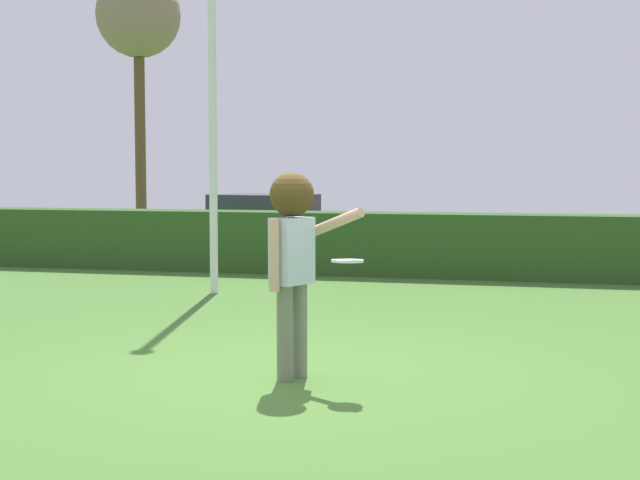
{
  "coord_description": "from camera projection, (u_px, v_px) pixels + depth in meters",
  "views": [
    {
      "loc": [
        2.23,
        -7.75,
        1.84
      ],
      "look_at": [
        0.05,
        0.93,
        1.15
      ],
      "focal_mm": 51.85,
      "sensor_mm": 36.0,
      "label": 1
    }
  ],
  "objects": [
    {
      "name": "ground_plane",
      "position": [
        289.0,
        377.0,
        8.18
      ],
      "size": [
        60.0,
        60.0,
        0.0
      ],
      "primitive_type": "plane",
      "color": "#46732E"
    },
    {
      "name": "birch_tree",
      "position": [
        138.0,
        19.0,
        26.95
      ],
      "size": [
        2.47,
        2.47,
        7.55
      ],
      "color": "brown",
      "rests_on": "ground"
    },
    {
      "name": "frisbee",
      "position": [
        347.0,
        261.0,
        7.73
      ],
      "size": [
        0.28,
        0.28,
        0.03
      ],
      "color": "white"
    },
    {
      "name": "person",
      "position": [
        293.0,
        243.0,
        8.0
      ],
      "size": [
        0.84,
        0.53,
        1.81
      ],
      "color": "slate",
      "rests_on": "ground"
    },
    {
      "name": "hedge_row",
      "position": [
        418.0,
        244.0,
        15.88
      ],
      "size": [
        19.18,
        0.9,
        1.08
      ],
      "primitive_type": "cube",
      "color": "#2C4F1F",
      "rests_on": "ground"
    },
    {
      "name": "lamppost",
      "position": [
        212.0,
        25.0,
        13.4
      ],
      "size": [
        0.24,
        0.24,
        7.19
      ],
      "color": "silver",
      "rests_on": "ground"
    },
    {
      "name": "parked_car_red",
      "position": [
        264.0,
        218.0,
        21.46
      ],
      "size": [
        4.47,
        2.55,
        1.25
      ],
      "color": "#B21E1E",
      "rests_on": "ground"
    }
  ]
}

